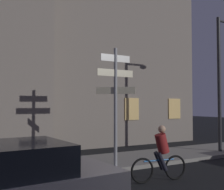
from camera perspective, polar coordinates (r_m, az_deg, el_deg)
The scene contains 5 objects.
sidewalk_kerb at distance 10.24m, azimuth -6.90°, elevation -14.07°, with size 40.00×2.65×0.14m, color gray.
signpost at distance 9.54m, azimuth 0.72°, elevation -0.24°, with size 1.40×1.00×4.02m.
street_lamp at distance 13.75m, azimuth 21.46°, elevation 4.35°, with size 1.43×0.28×6.08m.
cyclist at distance 8.37m, azimuth 9.89°, elevation -12.02°, with size 1.81×0.37×1.61m.
building_right_block at distance 19.98m, azimuth -3.16°, elevation 14.62°, with size 9.22×8.71×15.91m.
Camera 1 is at (-3.87, -2.65, 2.18)m, focal length 44.82 mm.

